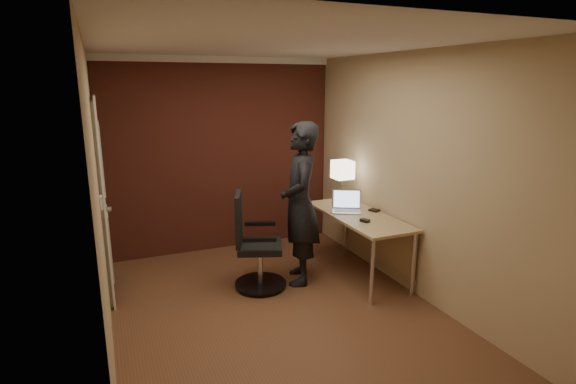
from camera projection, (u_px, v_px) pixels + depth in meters
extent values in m
plane|color=brown|center=(277.00, 311.00, 4.40)|extent=(4.00, 4.00, 0.00)
plane|color=white|center=(275.00, 44.00, 3.80)|extent=(4.00, 4.00, 0.00)
plane|color=tan|center=(221.00, 156.00, 5.89)|extent=(3.00, 0.00, 3.00)
plane|color=tan|center=(418.00, 269.00, 2.31)|extent=(3.00, 0.00, 3.00)
plane|color=tan|center=(99.00, 204.00, 3.53)|extent=(0.00, 4.00, 4.00)
plane|color=tan|center=(410.00, 175.00, 4.67)|extent=(0.00, 4.00, 4.00)
cube|color=brown|center=(221.00, 156.00, 5.86)|extent=(2.98, 0.06, 2.50)
cube|color=silver|center=(218.00, 60.00, 5.57)|extent=(3.00, 0.08, 0.08)
cube|color=silver|center=(430.00, 20.00, 2.06)|extent=(3.00, 0.08, 0.08)
cube|color=silver|center=(88.00, 43.00, 3.26)|extent=(0.08, 4.00, 0.08)
cube|color=silver|center=(415.00, 53.00, 4.36)|extent=(0.08, 4.00, 0.08)
cube|color=silver|center=(103.00, 201.00, 4.59)|extent=(0.05, 0.82, 2.02)
cube|color=silver|center=(104.00, 201.00, 4.59)|extent=(0.02, 0.92, 2.12)
cylinder|color=silver|center=(109.00, 209.00, 4.31)|extent=(0.05, 0.05, 0.05)
cube|color=silver|center=(101.00, 203.00, 3.97)|extent=(0.02, 0.08, 0.12)
cube|color=tan|center=(358.00, 216.00, 5.09)|extent=(0.60, 1.50, 0.03)
cube|color=tan|center=(378.00, 236.00, 5.26)|extent=(0.02, 1.38, 0.54)
cylinder|color=silver|center=(372.00, 272.00, 4.46)|extent=(0.04, 0.04, 0.70)
cylinder|color=silver|center=(312.00, 231.00, 5.70)|extent=(0.04, 0.04, 0.70)
cylinder|color=silver|center=(413.00, 264.00, 4.65)|extent=(0.04, 0.04, 0.70)
cylinder|color=silver|center=(346.00, 226.00, 5.88)|extent=(0.04, 0.04, 0.70)
cube|color=silver|center=(342.00, 203.00, 5.54)|extent=(0.11, 0.11, 0.01)
cylinder|color=silver|center=(342.00, 190.00, 5.51)|extent=(0.01, 0.01, 0.30)
cube|color=white|center=(343.00, 170.00, 5.45)|extent=(0.22, 0.22, 0.22)
cube|color=silver|center=(346.00, 211.00, 5.18)|extent=(0.40, 0.36, 0.01)
cube|color=silver|center=(346.00, 199.00, 5.27)|extent=(0.32, 0.20, 0.22)
cube|color=#B2CCF2|center=(347.00, 199.00, 5.26)|extent=(0.29, 0.18, 0.19)
cube|color=gray|center=(347.00, 211.00, 5.17)|extent=(0.31, 0.24, 0.00)
cube|color=black|center=(365.00, 220.00, 4.80)|extent=(0.09, 0.11, 0.03)
cube|color=black|center=(374.00, 210.00, 5.21)|extent=(0.13, 0.14, 0.02)
cylinder|color=black|center=(261.00, 283.00, 4.92)|extent=(0.56, 0.56, 0.03)
cylinder|color=silver|center=(260.00, 266.00, 4.87)|extent=(0.06, 0.06, 0.42)
cube|color=black|center=(260.00, 246.00, 4.82)|extent=(0.59, 0.59, 0.07)
cube|color=black|center=(239.00, 219.00, 4.73)|extent=(0.19, 0.41, 0.55)
cube|color=black|center=(260.00, 224.00, 5.03)|extent=(0.34, 0.16, 0.04)
cube|color=black|center=(259.00, 240.00, 4.52)|extent=(0.34, 0.16, 0.04)
imported|color=black|center=(300.00, 204.00, 4.89)|extent=(0.63, 0.76, 1.79)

